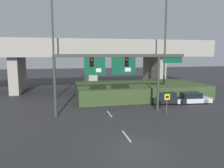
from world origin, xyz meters
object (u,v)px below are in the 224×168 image
object	(u,v)px
signal_gantry	(117,67)
highway_light_pole_far	(53,29)
speed_limit_sign	(167,101)
parked_sedan_near_right	(167,98)
highway_light_pole_near	(165,34)
parked_sedan_mid_right	(192,98)

from	to	relation	value
signal_gantry	highway_light_pole_far	size ratio (longest dim) A/B	0.77
highway_light_pole_far	signal_gantry	bearing A→B (deg)	-53.39
speed_limit_sign	parked_sedan_near_right	distance (m)	5.16
speed_limit_sign	highway_light_pole_near	bearing A→B (deg)	66.60
signal_gantry	highway_light_pole_near	distance (m)	11.02
parked_sedan_near_right	signal_gantry	bearing A→B (deg)	-144.39
highway_light_pole_near	parked_sedan_near_right	bearing A→B (deg)	-108.23
highway_light_pole_near	highway_light_pole_far	size ratio (longest dim) A/B	0.94
highway_light_pole_near	signal_gantry	bearing A→B (deg)	-143.03
signal_gantry	highway_light_pole_far	bearing A→B (deg)	126.61
highway_light_pole_far	parked_sedan_mid_right	bearing A→B (deg)	-20.65
speed_limit_sign	highway_light_pole_far	size ratio (longest dim) A/B	0.12
speed_limit_sign	highway_light_pole_near	distance (m)	11.21
highway_light_pole_near	parked_sedan_mid_right	world-z (taller)	highway_light_pole_near
highway_light_pole_near	speed_limit_sign	bearing A→B (deg)	-113.40
parked_sedan_near_right	parked_sedan_mid_right	distance (m)	3.15
speed_limit_sign	highway_light_pole_far	world-z (taller)	highway_light_pole_far
speed_limit_sign	parked_sedan_near_right	xyz separation A→B (m)	(2.30, 4.56, -0.76)
speed_limit_sign	highway_light_pole_far	distance (m)	17.40
highway_light_pole_near	parked_sedan_near_right	distance (m)	8.80
parked_sedan_near_right	parked_sedan_mid_right	world-z (taller)	parked_sedan_near_right
signal_gantry	parked_sedan_mid_right	distance (m)	11.41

